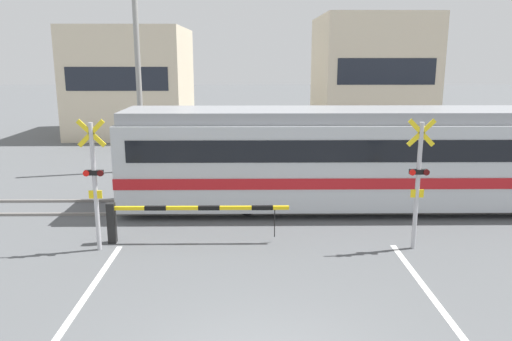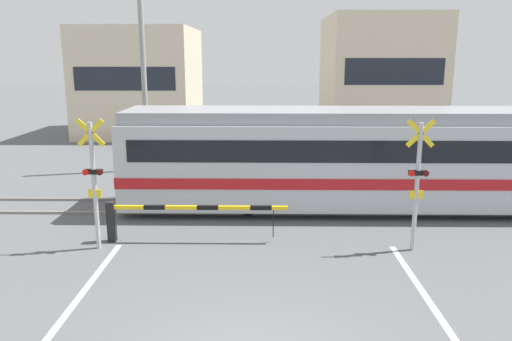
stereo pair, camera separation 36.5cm
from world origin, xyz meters
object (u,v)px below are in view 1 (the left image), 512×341
commuter_train (447,156)px  crossing_signal_left (95,179)px  crossing_barrier_far (319,165)px  crossing_signal_right (418,179)px  crossing_barrier_near (163,215)px

commuter_train → crossing_signal_left: bearing=-160.7°
commuter_train → crossing_signal_left: (-9.91, -3.48, 0.12)m
commuter_train → crossing_barrier_far: commuter_train is taller
commuter_train → crossing_signal_right: crossing_signal_right is taller
commuter_train → crossing_signal_right: size_ratio=6.18×
commuter_train → crossing_signal_right: bearing=-120.7°
crossing_barrier_far → crossing_signal_left: bearing=-135.0°
crossing_barrier_near → crossing_barrier_far: bearing=50.6°
crossing_signal_right → crossing_barrier_near: bearing=175.6°
crossing_signal_left → crossing_signal_right: same height
crossing_barrier_far → crossing_signal_left: (-6.32, -6.32, 1.05)m
commuter_train → crossing_barrier_far: bearing=141.6°
commuter_train → crossing_signal_right: (-2.06, -3.48, 0.12)m
crossing_barrier_far → crossing_signal_right: size_ratio=1.42×
crossing_barrier_near → crossing_signal_left: crossing_signal_left is taller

